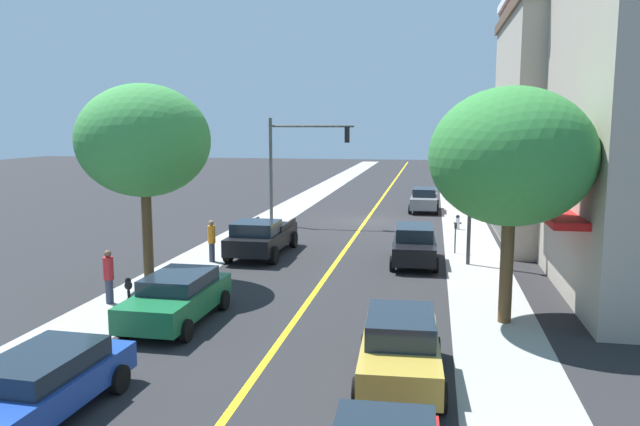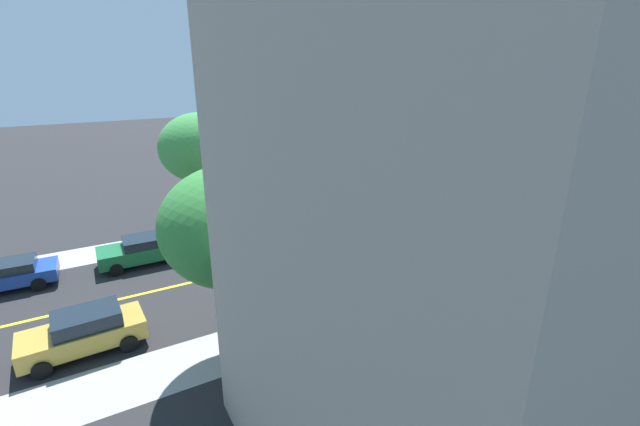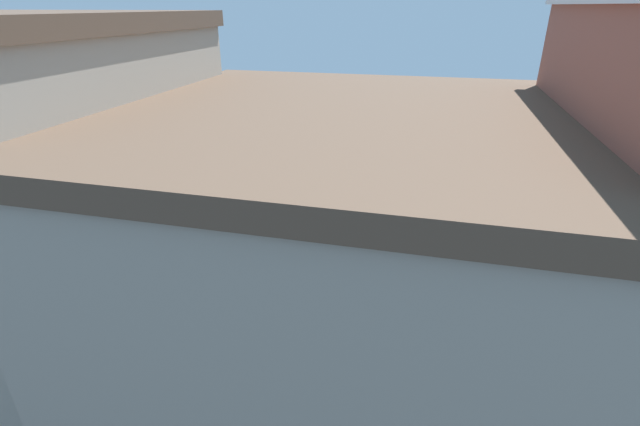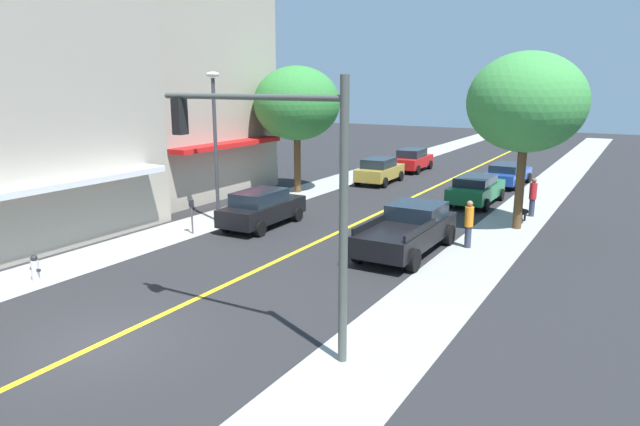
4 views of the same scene
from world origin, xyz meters
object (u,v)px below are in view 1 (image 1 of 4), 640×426
gold_sedan_left_curb (400,348)px  pedestrian_orange_shirt (212,240)px  pedestrian_red_shirt (109,275)px  black_sedan_left_curb (414,244)px  parking_meter (455,233)px  fire_hydrant (458,222)px  street_tree_right_corner (511,157)px  street_tree_left_near (144,141)px  blue_sedan_right_curb (38,386)px  small_dog (128,285)px  street_lamp (471,170)px  grey_sedan_left_curb (424,199)px  green_sedan_right_curb (177,297)px  traffic_light_mast (296,154)px  black_pickup_truck (262,237)px

gold_sedan_left_curb → pedestrian_orange_shirt: 14.38m
pedestrian_orange_shirt → pedestrian_red_shirt: bearing=25.6°
black_sedan_left_curb → gold_sedan_left_curb: bearing=-1.2°
parking_meter → fire_hydrant: bearing=-93.1°
black_sedan_left_curb → street_tree_right_corner: bearing=19.8°
street_tree_left_near → pedestrian_red_shirt: street_tree_left_near is taller
blue_sedan_right_curb → gold_sedan_left_curb: (-7.13, -3.25, 0.09)m
street_tree_left_near → pedestrian_red_shirt: 5.17m
parking_meter → small_dog: size_ratio=1.95×
pedestrian_orange_shirt → blue_sedan_right_curb: bearing=41.9°
street_lamp → street_tree_right_corner: bearing=94.9°
black_sedan_left_curb → small_dog: bearing=-55.8°
grey_sedan_left_curb → black_sedan_left_curb: bearing=0.2°
pedestrian_orange_shirt → green_sedan_right_curb: bearing=48.5°
parking_meter → traffic_light_mast: traffic_light_mast is taller
black_pickup_truck → small_dog: 7.93m
black_sedan_left_curb → small_dog: size_ratio=6.18×
fire_hydrant → grey_sedan_left_curb: grey_sedan_left_curb is taller
fire_hydrant → gold_sedan_left_curb: 22.12m
black_sedan_left_curb → green_sedan_right_curb: (6.85, 9.45, -0.05)m
street_tree_right_corner → pedestrian_orange_shirt: bearing=-28.3°
fire_hydrant → pedestrian_orange_shirt: bearing=44.2°
black_pickup_truck → pedestrian_red_shirt: size_ratio=3.03×
small_dog → blue_sedan_right_curb: bearing=167.8°
street_tree_left_near → blue_sedan_right_curb: street_tree_left_near is taller
street_lamp → pedestrian_orange_shirt: (11.07, 1.52, -3.11)m
pedestrian_orange_shirt → small_dog: pedestrian_orange_shirt is taller
black_pickup_truck → pedestrian_red_shirt: (2.92, 8.42, 0.11)m
street_tree_left_near → small_dog: street_tree_left_near is taller
parking_meter → black_sedan_left_curb: black_sedan_left_curb is taller
fire_hydrant → street_lamp: size_ratio=0.13×
street_tree_right_corner → pedestrian_orange_shirt: (11.75, -6.33, -4.05)m
traffic_light_mast → street_lamp: bearing=-43.1°
parking_meter → gold_sedan_left_curb: 15.20m
pedestrian_orange_shirt → pedestrian_red_shirt: 6.81m
grey_sedan_left_curb → green_sedan_right_curb: bearing=-14.3°
street_lamp → blue_sedan_right_curb: 18.93m
black_sedan_left_curb → pedestrian_red_shirt: size_ratio=2.51×
street_lamp → pedestrian_orange_shirt: street_lamp is taller
parking_meter → traffic_light_mast: size_ratio=0.23×
street_tree_right_corner → parking_meter: 10.95m
blue_sedan_right_curb → black_sedan_left_curb: bearing=158.0°
street_lamp → blue_sedan_right_curb: street_lamp is taller
gold_sedan_left_curb → black_sedan_left_curb: black_sedan_left_curb is taller
blue_sedan_right_curb → black_pickup_truck: size_ratio=0.86×
street_tree_right_corner → street_lamp: street_tree_right_corner is taller
parking_meter → pedestrian_red_shirt: 15.73m
green_sedan_right_curb → small_dog: green_sedan_right_curb is taller
fire_hydrant → black_sedan_left_curb: black_sedan_left_curb is taller
pedestrian_red_shirt → small_dog: pedestrian_red_shirt is taller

